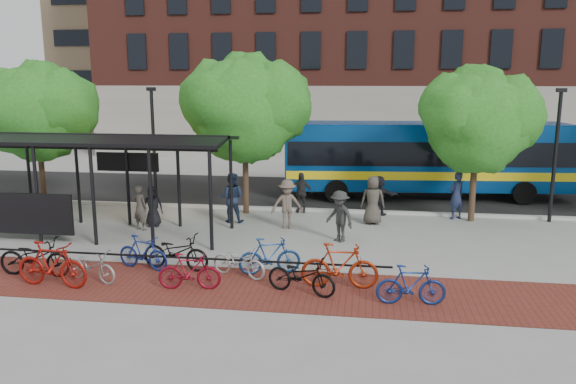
# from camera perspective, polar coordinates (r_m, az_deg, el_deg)

# --- Properties ---
(ground) EXTENTS (160.00, 160.00, 0.00)m
(ground) POSITION_cam_1_polar(r_m,az_deg,el_deg) (19.71, 2.21, -4.67)
(ground) COLOR #9E9E99
(ground) RESTS_ON ground
(asphalt_street) EXTENTS (160.00, 8.00, 0.01)m
(asphalt_street) POSITION_cam_1_polar(r_m,az_deg,el_deg) (27.45, 3.99, -0.07)
(asphalt_street) COLOR black
(asphalt_street) RESTS_ON ground
(curb) EXTENTS (160.00, 0.25, 0.12)m
(curb) POSITION_cam_1_polar(r_m,az_deg,el_deg) (23.55, 3.25, -1.86)
(curb) COLOR #B7B7B2
(curb) RESTS_ON ground
(brick_strip) EXTENTS (24.00, 3.00, 0.01)m
(brick_strip) POSITION_cam_1_polar(r_m,az_deg,el_deg) (15.39, -7.34, -9.44)
(brick_strip) COLOR maroon
(brick_strip) RESTS_ON ground
(bike_rack_rail) EXTENTS (12.00, 0.05, 0.95)m
(bike_rack_rail) POSITION_cam_1_polar(r_m,az_deg,el_deg) (16.57, -10.88, -8.03)
(bike_rack_rail) COLOR black
(bike_rack_rail) RESTS_ON ground
(building_brick) EXTENTS (55.00, 14.00, 20.00)m
(building_brick) POSITION_cam_1_polar(r_m,az_deg,el_deg) (45.77, 19.15, 16.50)
(building_brick) COLOR maroon
(building_brick) RESTS_ON ground
(bus_shelter) EXTENTS (10.60, 3.07, 3.60)m
(bus_shelter) POSITION_cam_1_polar(r_m,az_deg,el_deg) (21.10, -20.47, 4.00)
(bus_shelter) COLOR black
(bus_shelter) RESTS_ON ground
(tree_a) EXTENTS (4.90, 4.00, 6.18)m
(tree_a) POSITION_cam_1_polar(r_m,az_deg,el_deg) (26.20, -23.97, 7.78)
(tree_a) COLOR #382619
(tree_a) RESTS_ON ground
(tree_b) EXTENTS (5.15, 4.20, 6.47)m
(tree_b) POSITION_cam_1_polar(r_m,az_deg,el_deg) (22.74, -4.17, 8.87)
(tree_b) COLOR #382619
(tree_b) RESTS_ON ground
(tree_c) EXTENTS (4.66, 3.80, 5.92)m
(tree_c) POSITION_cam_1_polar(r_m,az_deg,el_deg) (22.61, 18.90, 7.25)
(tree_c) COLOR #382619
(tree_c) RESTS_ON ground
(lamp_post_left) EXTENTS (0.35, 0.20, 5.12)m
(lamp_post_left) POSITION_cam_1_polar(r_m,az_deg,el_deg) (24.31, -13.48, 4.70)
(lamp_post_left) COLOR black
(lamp_post_left) RESTS_ON ground
(lamp_post_right) EXTENTS (0.35, 0.20, 5.12)m
(lamp_post_right) POSITION_cam_1_polar(r_m,az_deg,el_deg) (23.67, 25.54, 3.72)
(lamp_post_right) COLOR black
(lamp_post_right) RESTS_ON ground
(bus) EXTENTS (13.11, 4.02, 3.48)m
(bus) POSITION_cam_1_polar(r_m,az_deg,el_deg) (26.84, 13.76, 3.68)
(bus) COLOR navy
(bus) RESTS_ON ground
(bike_0) EXTENTS (2.11, 0.76, 1.10)m
(bike_0) POSITION_cam_1_polar(r_m,az_deg,el_deg) (17.38, -24.34, -6.03)
(bike_0) COLOR black
(bike_0) RESTS_ON ground
(bike_1) EXTENTS (2.13, 0.78, 1.25)m
(bike_1) POSITION_cam_1_polar(r_m,az_deg,el_deg) (16.27, -22.90, -6.80)
(bike_1) COLOR maroon
(bike_1) RESTS_ON ground
(bike_2) EXTENTS (1.82, 1.11, 0.90)m
(bike_2) POSITION_cam_1_polar(r_m,az_deg,el_deg) (16.36, -19.36, -7.07)
(bike_2) COLOR #969799
(bike_2) RESTS_ON ground
(bike_3) EXTENTS (1.75, 0.90, 1.01)m
(bike_3) POSITION_cam_1_polar(r_m,az_deg,el_deg) (16.91, -14.52, -5.98)
(bike_3) COLOR navy
(bike_3) RESTS_ON ground
(bike_4) EXTENTS (2.13, 0.99, 1.08)m
(bike_4) POSITION_cam_1_polar(r_m,az_deg,el_deg) (16.67, -11.34, -5.98)
(bike_4) COLOR black
(bike_4) RESTS_ON ground
(bike_5) EXTENTS (1.70, 0.65, 1.00)m
(bike_5) POSITION_cam_1_polar(r_m,az_deg,el_deg) (15.09, -9.99, -7.96)
(bike_5) COLOR maroon
(bike_5) RESTS_ON ground
(bike_6) EXTENTS (1.83, 1.17, 0.91)m
(bike_6) POSITION_cam_1_polar(r_m,az_deg,el_deg) (15.86, -5.02, -7.02)
(bike_6) COLOR #B2B2B4
(bike_6) RESTS_ON ground
(bike_7) EXTENTS (1.85, 1.00, 1.07)m
(bike_7) POSITION_cam_1_polar(r_m,az_deg,el_deg) (16.01, -1.88, -6.50)
(bike_7) COLOR navy
(bike_7) RESTS_ON ground
(bike_8) EXTENTS (2.00, 1.19, 0.99)m
(bike_8) POSITION_cam_1_polar(r_m,az_deg,el_deg) (14.58, 1.37, -8.49)
(bike_8) COLOR black
(bike_8) RESTS_ON ground
(bike_9) EXTENTS (2.06, 0.62, 1.23)m
(bike_9) POSITION_cam_1_polar(r_m,az_deg,el_deg) (14.99, 5.27, -7.48)
(bike_9) COLOR #97280D
(bike_9) RESTS_ON ground
(bike_11) EXTENTS (1.73, 0.60, 1.02)m
(bike_11) POSITION_cam_1_polar(r_m,az_deg,el_deg) (14.23, 12.38, -9.22)
(bike_11) COLOR navy
(bike_11) RESTS_ON ground
(pedestrian_0) EXTENTS (0.85, 0.66, 1.54)m
(pedestrian_0) POSITION_cam_1_polar(r_m,az_deg,el_deg) (21.66, -13.57, -1.41)
(pedestrian_0) COLOR black
(pedestrian_0) RESTS_ON ground
(pedestrian_1) EXTENTS (0.72, 0.60, 1.68)m
(pedestrian_1) POSITION_cam_1_polar(r_m,az_deg,el_deg) (21.23, -14.80, -1.53)
(pedestrian_1) COLOR #433B35
(pedestrian_1) RESTS_ON ground
(pedestrian_2) EXTENTS (0.97, 0.77, 1.93)m
(pedestrian_2) POSITION_cam_1_polar(r_m,az_deg,el_deg) (21.74, -5.74, -0.57)
(pedestrian_2) COLOR #1A273E
(pedestrian_2) RESTS_ON ground
(pedestrian_3) EXTENTS (1.33, 0.98, 1.84)m
(pedestrian_3) POSITION_cam_1_polar(r_m,az_deg,el_deg) (20.70, -0.09, -1.25)
(pedestrian_3) COLOR brown
(pedestrian_3) RESTS_ON ground
(pedestrian_4) EXTENTS (0.99, 0.43, 1.67)m
(pedestrian_4) POSITION_cam_1_polar(r_m,az_deg,el_deg) (23.26, 1.31, -0.04)
(pedestrian_4) COLOR #272727
(pedestrian_4) RESTS_ON ground
(pedestrian_5) EXTENTS (1.58, 0.92, 1.62)m
(pedestrian_5) POSITION_cam_1_polar(r_m,az_deg,el_deg) (23.11, 9.23, -0.33)
(pedestrian_5) COLOR black
(pedestrian_5) RESTS_ON ground
(pedestrian_6) EXTENTS (0.92, 0.61, 1.87)m
(pedestrian_6) POSITION_cam_1_polar(r_m,az_deg,el_deg) (21.59, 8.61, -0.82)
(pedestrian_6) COLOR #403A33
(pedestrian_6) RESTS_ON ground
(pedestrian_7) EXTENTS (0.82, 0.76, 1.88)m
(pedestrian_7) POSITION_cam_1_polar(r_m,az_deg,el_deg) (23.10, 16.74, -0.35)
(pedestrian_7) COLOR #1E2646
(pedestrian_7) RESTS_ON ground
(pedestrian_9) EXTENTS (1.30, 1.24, 1.77)m
(pedestrian_9) POSITION_cam_1_polar(r_m,az_deg,el_deg) (19.12, 5.26, -2.47)
(pedestrian_9) COLOR #2A2A2A
(pedestrian_9) RESTS_ON ground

